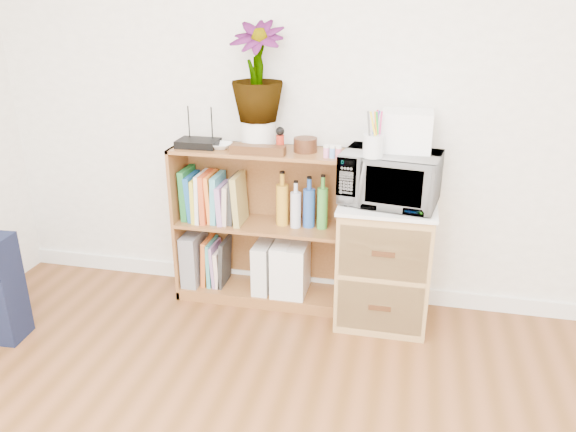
% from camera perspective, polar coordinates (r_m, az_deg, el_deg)
% --- Properties ---
extents(skirting_board, '(4.00, 0.02, 0.10)m').
position_cam_1_polar(skirting_board, '(3.59, 3.22, -7.01)').
color(skirting_board, white).
rests_on(skirting_board, ground).
extents(bookshelf, '(1.00, 0.30, 0.95)m').
position_cam_1_polar(bookshelf, '(3.35, -2.95, -1.10)').
color(bookshelf, brown).
rests_on(bookshelf, ground).
extents(wicker_unit, '(0.50, 0.45, 0.70)m').
position_cam_1_polar(wicker_unit, '(3.23, 9.73, -4.75)').
color(wicker_unit, '#9E7542').
rests_on(wicker_unit, ground).
extents(microwave, '(0.55, 0.41, 0.28)m').
position_cam_1_polar(microwave, '(3.03, 10.32, 3.83)').
color(microwave, white).
rests_on(microwave, wicker_unit).
extents(pen_cup, '(0.10, 0.10, 0.11)m').
position_cam_1_polar(pen_cup, '(2.88, 8.65, 7.05)').
color(pen_cup, silver).
rests_on(pen_cup, microwave).
extents(small_appliance, '(0.26, 0.22, 0.21)m').
position_cam_1_polar(small_appliance, '(3.03, 11.93, 8.47)').
color(small_appliance, white).
rests_on(small_appliance, microwave).
extents(router, '(0.23, 0.16, 0.04)m').
position_cam_1_polar(router, '(3.28, -9.11, 7.32)').
color(router, black).
rests_on(router, bookshelf).
extents(white_bowl, '(0.13, 0.13, 0.03)m').
position_cam_1_polar(white_bowl, '(3.23, -6.86, 7.09)').
color(white_bowl, white).
rests_on(white_bowl, bookshelf).
extents(plant_pot, '(0.19, 0.19, 0.16)m').
position_cam_1_polar(plant_pot, '(3.19, -3.03, 8.26)').
color(plant_pot, silver).
rests_on(plant_pot, bookshelf).
extents(potted_plant, '(0.30, 0.30, 0.53)m').
position_cam_1_polar(potted_plant, '(3.13, -3.16, 14.41)').
color(potted_plant, '#387D32').
rests_on(potted_plant, plant_pot).
extents(trinket_box, '(0.30, 0.08, 0.05)m').
position_cam_1_polar(trinket_box, '(3.09, -3.09, 6.73)').
color(trinket_box, '#3A240F').
rests_on(trinket_box, bookshelf).
extents(kokeshi_doll, '(0.04, 0.04, 0.10)m').
position_cam_1_polar(kokeshi_doll, '(3.11, -0.81, 7.34)').
color(kokeshi_doll, '#A52314').
rests_on(kokeshi_doll, bookshelf).
extents(wooden_bowl, '(0.13, 0.13, 0.08)m').
position_cam_1_polar(wooden_bowl, '(3.13, 1.78, 7.24)').
color(wooden_bowl, '#341A0E').
rests_on(wooden_bowl, bookshelf).
extents(paint_jars, '(0.12, 0.04, 0.06)m').
position_cam_1_polar(paint_jars, '(3.02, 4.52, 6.44)').
color(paint_jars, pink).
rests_on(paint_jars, bookshelf).
extents(file_box, '(0.10, 0.26, 0.33)m').
position_cam_1_polar(file_box, '(3.57, -9.47, -4.09)').
color(file_box, slate).
rests_on(file_box, bookshelf).
extents(magazine_holder_left, '(0.10, 0.24, 0.31)m').
position_cam_1_polar(magazine_holder_left, '(3.44, -2.49, -5.08)').
color(magazine_holder_left, silver).
rests_on(magazine_holder_left, bookshelf).
extents(magazine_holder_mid, '(0.10, 0.26, 0.32)m').
position_cam_1_polar(magazine_holder_mid, '(3.41, -0.57, -5.15)').
color(magazine_holder_mid, white).
rests_on(magazine_holder_mid, bookshelf).
extents(magazine_holder_right, '(0.10, 0.26, 0.32)m').
position_cam_1_polar(magazine_holder_right, '(3.39, 1.10, -5.35)').
color(magazine_holder_right, white).
rests_on(magazine_holder_right, bookshelf).
extents(cookbooks, '(0.38, 0.20, 0.31)m').
position_cam_1_polar(cookbooks, '(3.37, -7.60, 1.90)').
color(cookbooks, '#1C6B2E').
rests_on(cookbooks, bookshelf).
extents(liquor_bottles, '(0.31, 0.07, 0.31)m').
position_cam_1_polar(liquor_bottles, '(3.23, 1.30, 1.39)').
color(liquor_bottles, gold).
rests_on(liquor_bottles, bookshelf).
extents(lower_books, '(0.15, 0.19, 0.30)m').
position_cam_1_polar(lower_books, '(3.54, -7.30, -4.69)').
color(lower_books, '#BE5721').
rests_on(lower_books, bookshelf).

